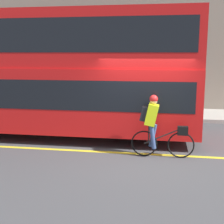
{
  "coord_description": "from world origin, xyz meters",
  "views": [
    {
      "loc": [
        0.46,
        -7.97,
        2.65
      ],
      "look_at": [
        -0.95,
        0.58,
        1.0
      ],
      "focal_mm": 50.0,
      "sensor_mm": 36.0,
      "label": 1
    }
  ],
  "objects": [
    {
      "name": "ground_plane",
      "position": [
        0.0,
        0.0,
        0.0
      ],
      "size": [
        80.0,
        80.0,
        0.0
      ],
      "primitive_type": "plane",
      "color": "#424244"
    },
    {
      "name": "road_center_line",
      "position": [
        0.0,
        -0.01,
        0.0
      ],
      "size": [
        50.0,
        0.14,
        0.01
      ],
      "primitive_type": "cube",
      "color": "yellow",
      "rests_on": "ground_plane"
    },
    {
      "name": "sidewalk_curb",
      "position": [
        0.0,
        5.3,
        0.07
      ],
      "size": [
        60.0,
        2.38,
        0.14
      ],
      "color": "#A8A399",
      "rests_on": "ground_plane"
    },
    {
      "name": "building_facade",
      "position": [
        0.0,
        6.64,
        4.22
      ],
      "size": [
        60.0,
        0.3,
        8.43
      ],
      "color": "gray",
      "rests_on": "ground_plane"
    },
    {
      "name": "bus",
      "position": [
        -3.61,
        1.48,
        2.15
      ],
      "size": [
        10.25,
        2.51,
        3.86
      ],
      "color": "black",
      "rests_on": "ground_plane"
    },
    {
      "name": "cyclist_on_bike",
      "position": [
        0.31,
        -0.16,
        0.87
      ],
      "size": [
        1.61,
        0.32,
        1.61
      ],
      "color": "black",
      "rests_on": "ground_plane"
    },
    {
      "name": "trash_bin",
      "position": [
        -4.16,
        5.18,
        0.54
      ],
      "size": [
        0.45,
        0.45,
        0.81
      ],
      "color": "#194C23",
      "rests_on": "sidewalk_curb"
    }
  ]
}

